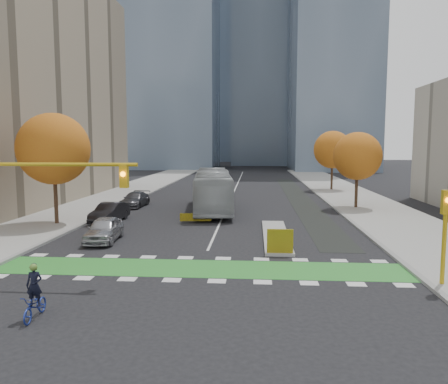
# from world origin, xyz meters

# --- Properties ---
(ground) EXTENTS (300.00, 300.00, 0.00)m
(ground) POSITION_xyz_m (0.00, 0.00, 0.00)
(ground) COLOR black
(ground) RESTS_ON ground
(sidewalk_west) EXTENTS (7.00, 120.00, 0.15)m
(sidewalk_west) POSITION_xyz_m (-13.50, 20.00, 0.07)
(sidewalk_west) COLOR gray
(sidewalk_west) RESTS_ON ground
(sidewalk_east) EXTENTS (7.00, 120.00, 0.15)m
(sidewalk_east) POSITION_xyz_m (13.50, 20.00, 0.07)
(sidewalk_east) COLOR gray
(sidewalk_east) RESTS_ON ground
(curb_west) EXTENTS (0.30, 120.00, 0.16)m
(curb_west) POSITION_xyz_m (-10.00, 20.00, 0.07)
(curb_west) COLOR gray
(curb_west) RESTS_ON ground
(curb_east) EXTENTS (0.30, 120.00, 0.16)m
(curb_east) POSITION_xyz_m (10.00, 20.00, 0.07)
(curb_east) COLOR gray
(curb_east) RESTS_ON ground
(bike_crossing) EXTENTS (20.00, 3.00, 0.01)m
(bike_crossing) POSITION_xyz_m (0.00, 1.50, 0.01)
(bike_crossing) COLOR #2B852C
(bike_crossing) RESTS_ON ground
(centre_line) EXTENTS (0.15, 70.00, 0.01)m
(centre_line) POSITION_xyz_m (0.00, 40.00, 0.01)
(centre_line) COLOR silver
(centre_line) RESTS_ON ground
(bike_lane_paint) EXTENTS (2.50, 50.00, 0.01)m
(bike_lane_paint) POSITION_xyz_m (7.50, 30.00, 0.01)
(bike_lane_paint) COLOR black
(bike_lane_paint) RESTS_ON ground
(median_island) EXTENTS (1.60, 10.00, 0.16)m
(median_island) POSITION_xyz_m (4.00, 9.00, 0.08)
(median_island) COLOR gray
(median_island) RESTS_ON ground
(hazard_board) EXTENTS (1.40, 0.12, 1.30)m
(hazard_board) POSITION_xyz_m (4.00, 4.20, 0.80)
(hazard_board) COLOR yellow
(hazard_board) RESTS_ON median_island
(tower_nw) EXTENTS (22.00, 22.00, 70.00)m
(tower_nw) POSITION_xyz_m (-18.00, 90.00, 35.00)
(tower_nw) COLOR #47566B
(tower_nw) RESTS_ON ground
(tower_nc) EXTENTS (20.00, 20.00, 90.00)m
(tower_nc) POSITION_xyz_m (6.00, 110.00, 45.00)
(tower_nc) COLOR #47566B
(tower_nc) RESTS_ON ground
(tower_ne) EXTENTS (18.00, 24.00, 60.00)m
(tower_ne) POSITION_xyz_m (20.00, 85.00, 30.00)
(tower_ne) COLOR #47566B
(tower_ne) RESTS_ON ground
(tower_far) EXTENTS (26.00, 26.00, 80.00)m
(tower_far) POSITION_xyz_m (-4.00, 140.00, 40.00)
(tower_far) COLOR #47566B
(tower_far) RESTS_ON ground
(tree_west) EXTENTS (5.20, 5.20, 8.22)m
(tree_west) POSITION_xyz_m (-12.00, 12.00, 5.62)
(tree_west) COLOR #332114
(tree_west) RESTS_ON ground
(tree_east_near) EXTENTS (4.40, 4.40, 7.08)m
(tree_east_near) POSITION_xyz_m (12.00, 22.00, 4.86)
(tree_east_near) COLOR #332114
(tree_east_near) RESTS_ON ground
(tree_east_far) EXTENTS (4.80, 4.80, 7.65)m
(tree_east_far) POSITION_xyz_m (12.50, 38.00, 5.24)
(tree_east_far) COLOR #332114
(tree_east_far) RESTS_ON ground
(traffic_signal_west) EXTENTS (8.53, 0.56, 5.20)m
(traffic_signal_west) POSITION_xyz_m (-7.93, -0.51, 4.03)
(traffic_signal_west) COLOR #BF9914
(traffic_signal_west) RESTS_ON ground
(traffic_signal_east) EXTENTS (0.35, 0.43, 4.10)m
(traffic_signal_east) POSITION_xyz_m (10.50, -0.51, 2.73)
(traffic_signal_east) COLOR #BF9914
(traffic_signal_east) RESTS_ON ground
(cyclist) EXTENTS (0.68, 1.71, 1.94)m
(cyclist) POSITION_xyz_m (-4.87, -4.93, 0.65)
(cyclist) COLOR navy
(cyclist) RESTS_ON ground
(bus) EXTENTS (4.51, 13.53, 3.70)m
(bus) POSITION_xyz_m (-1.16, 19.92, 1.85)
(bus) COLOR #A2A7A9
(bus) RESTS_ON ground
(parked_car_a) EXTENTS (2.08, 4.49, 1.49)m
(parked_car_a) POSITION_xyz_m (-6.64, 6.98, 0.74)
(parked_car_a) COLOR #A9A9AE
(parked_car_a) RESTS_ON ground
(parked_car_b) EXTENTS (2.01, 4.61, 1.48)m
(parked_car_b) POSITION_xyz_m (-8.51, 13.54, 0.74)
(parked_car_b) COLOR black
(parked_car_b) RESTS_ON ground
(parked_car_c) EXTENTS (2.16, 4.84, 1.38)m
(parked_car_c) POSITION_xyz_m (-8.83, 21.78, 0.69)
(parked_car_c) COLOR #444449
(parked_car_c) RESTS_ON ground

